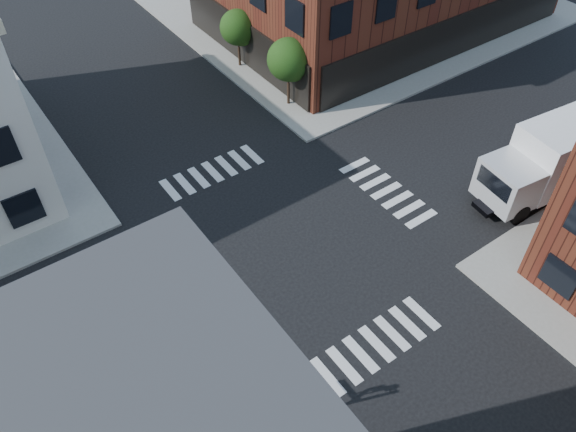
# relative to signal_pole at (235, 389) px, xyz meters

# --- Properties ---
(ground) EXTENTS (120.00, 120.00, 0.00)m
(ground) POSITION_rel_signal_pole_xyz_m (6.72, 6.68, -2.86)
(ground) COLOR black
(ground) RESTS_ON ground
(tree_near) EXTENTS (2.69, 2.69, 4.49)m
(tree_near) POSITION_rel_signal_pole_xyz_m (14.28, 16.65, 0.30)
(tree_near) COLOR black
(tree_near) RESTS_ON ground
(tree_far) EXTENTS (2.43, 2.43, 4.07)m
(tree_far) POSITION_rel_signal_pole_xyz_m (14.28, 22.65, 0.02)
(tree_far) COLOR black
(tree_far) RESTS_ON ground
(signal_pole) EXTENTS (1.29, 1.24, 4.60)m
(signal_pole) POSITION_rel_signal_pole_xyz_m (0.00, 0.00, 0.00)
(signal_pole) COLOR black
(signal_pole) RESTS_ON ground
(box_truck) EXTENTS (9.46, 3.84, 4.19)m
(box_truck) POSITION_rel_signal_pole_xyz_m (21.29, 1.73, -0.68)
(box_truck) COLOR white
(box_truck) RESTS_ON ground
(traffic_cone) EXTENTS (0.37, 0.37, 0.63)m
(traffic_cone) POSITION_rel_signal_pole_xyz_m (1.02, 0.98, -2.55)
(traffic_cone) COLOR #D96709
(traffic_cone) RESTS_ON ground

